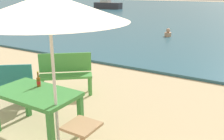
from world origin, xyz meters
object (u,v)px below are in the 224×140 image
picnic_table_green (36,98)px  bench_green_left (65,71)px  bench_teal_center (3,84)px  boat_cargo_ship (108,5)px  patio_umbrella (49,7)px  swimmer_person (168,33)px  beer_bottle_amber (38,81)px  side_table_wood (82,137)px

picnic_table_green → bench_green_left: bearing=115.7°
bench_teal_center → boat_cargo_ship: 28.27m
picnic_table_green → patio_umbrella: 1.61m
boat_cargo_ship → bench_teal_center: bearing=-62.0°
swimmer_person → picnic_table_green: bearing=-83.2°
patio_umbrella → bench_teal_center: 2.53m
patio_umbrella → boat_cargo_ship: 29.70m
swimmer_person → boat_cargo_ship: size_ratio=0.11×
beer_bottle_amber → patio_umbrella: 1.52m
beer_bottle_amber → side_table_wood: 1.33m
beer_bottle_amber → bench_teal_center: (-1.16, 0.13, -0.31)m
swimmer_person → boat_cargo_ship: bearing=130.9°
patio_umbrella → side_table_wood: size_ratio=4.26×
patio_umbrella → side_table_wood: (0.43, 0.04, -1.76)m
bench_teal_center → bench_green_left: (0.53, 1.26, 0.00)m
picnic_table_green → bench_green_left: bench_green_left is taller
bench_teal_center → swimmer_person: (0.11, 9.49, -0.30)m
bench_green_left → boat_cargo_ship: bearing=120.2°
side_table_wood → boat_cargo_ship: bearing=121.6°
bench_green_left → boat_cargo_ship: 27.43m
swimmer_person → beer_bottle_amber: bearing=-83.8°
patio_umbrella → swimmer_person: size_ratio=5.61×
beer_bottle_amber → bench_green_left: beer_bottle_amber is taller
picnic_table_green → swimmer_person: size_ratio=3.41×
side_table_wood → bench_green_left: bench_green_left is taller
side_table_wood → bench_green_left: 2.51m
picnic_table_green → bench_green_left: size_ratio=1.21×
patio_umbrella → bench_teal_center: patio_umbrella is taller
side_table_wood → bench_teal_center: bench_teal_center is taller
patio_umbrella → swimmer_person: patio_umbrella is taller
bench_teal_center → swimmer_person: size_ratio=2.86×
picnic_table_green → side_table_wood: size_ratio=2.59×
patio_umbrella → bench_teal_center: (-1.92, 0.51, -1.58)m
bench_green_left → swimmer_person: size_ratio=2.83×
patio_umbrella → bench_green_left: size_ratio=1.98×
side_table_wood → boat_cargo_ship: 29.85m
picnic_table_green → boat_cargo_ship: size_ratio=0.38×
patio_umbrella → swimmer_person: 10.33m
picnic_table_green → beer_bottle_amber: beer_bottle_amber is taller
bench_green_left → boat_cargo_ship: (-13.82, 23.70, 0.02)m
beer_bottle_amber → patio_umbrella: (0.75, -0.39, 1.26)m
picnic_table_green → patio_umbrella: patio_umbrella is taller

